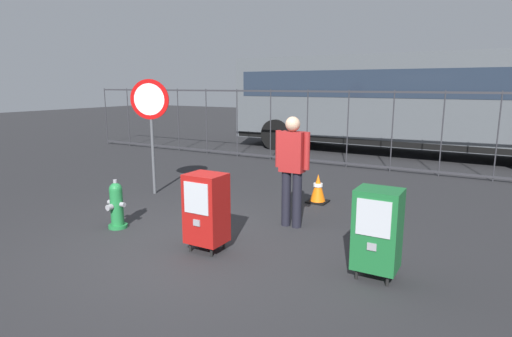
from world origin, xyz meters
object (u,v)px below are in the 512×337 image
(stop_sign, at_px, (150,113))
(bus_near, at_px, (401,98))
(pedestrian, at_px, (292,165))
(traffic_cone, at_px, (318,189))
(fire_hydrant, at_px, (117,205))
(newspaper_box_primary, at_px, (377,229))
(newspaper_box_secondary, at_px, (206,208))

(stop_sign, height_order, bus_near, bus_near)
(pedestrian, distance_m, traffic_cone, 1.61)
(stop_sign, relative_size, pedestrian, 1.34)
(stop_sign, bearing_deg, pedestrian, -7.71)
(fire_hydrant, xyz_separation_m, traffic_cone, (2.10, 2.82, -0.09))
(stop_sign, bearing_deg, bus_near, 67.51)
(newspaper_box_primary, distance_m, pedestrian, 1.96)
(traffic_cone, bearing_deg, stop_sign, -161.63)
(newspaper_box_primary, xyz_separation_m, stop_sign, (-4.76, 1.56, 1.03))
(stop_sign, height_order, traffic_cone, stop_sign)
(fire_hydrant, relative_size, newspaper_box_primary, 0.73)
(newspaper_box_secondary, height_order, bus_near, bus_near)
(newspaper_box_primary, bearing_deg, stop_sign, 161.90)
(fire_hydrant, xyz_separation_m, stop_sign, (-0.96, 1.80, 1.25))
(newspaper_box_primary, relative_size, traffic_cone, 1.92)
(newspaper_box_primary, height_order, newspaper_box_secondary, same)
(newspaper_box_secondary, xyz_separation_m, bus_near, (0.47, 9.41, 1.14))
(pedestrian, xyz_separation_m, bus_near, (-0.07, 7.99, 0.76))
(newspaper_box_secondary, height_order, stop_sign, stop_sign)
(fire_hydrant, xyz_separation_m, bus_near, (2.17, 9.36, 1.36))
(newspaper_box_secondary, bearing_deg, traffic_cone, 82.16)
(traffic_cone, distance_m, bus_near, 6.70)
(pedestrian, distance_m, bus_near, 8.03)
(traffic_cone, xyz_separation_m, bus_near, (0.07, 6.54, 1.45))
(stop_sign, distance_m, pedestrian, 3.30)
(traffic_cone, bearing_deg, fire_hydrant, -126.63)
(fire_hydrant, height_order, traffic_cone, fire_hydrant)
(fire_hydrant, distance_m, pedestrian, 2.69)
(stop_sign, xyz_separation_m, bus_near, (3.13, 7.56, 0.11))
(pedestrian, bearing_deg, newspaper_box_secondary, -110.84)
(newspaper_box_primary, bearing_deg, bus_near, 100.16)
(newspaper_box_secondary, distance_m, stop_sign, 3.40)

